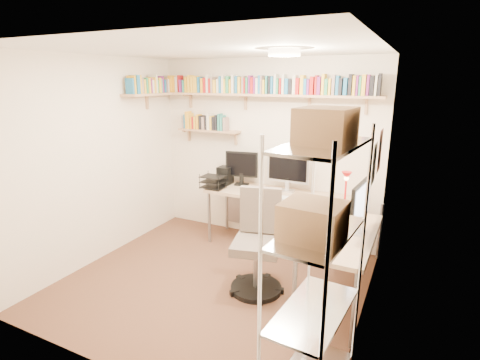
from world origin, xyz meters
name	(u,v)px	position (x,y,z in m)	size (l,w,h in m)	color
ground	(213,282)	(0.00, 0.00, 0.00)	(3.20, 3.20, 0.00)	#4D3321
room_shell	(211,147)	(0.00, 0.00, 1.55)	(3.24, 3.04, 2.52)	#F3DCC6
wall_shelves	(233,94)	(-0.39, 1.30, 2.03)	(3.12, 1.09, 0.80)	tan
corner_desk	(284,201)	(0.49, 0.93, 0.76)	(2.37, 1.96, 1.33)	tan
office_chair	(258,249)	(0.49, 0.11, 0.46)	(0.59, 0.60, 1.10)	black
wire_rack	(318,216)	(1.42, -1.11, 1.40)	(0.48, 0.87, 2.06)	silver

